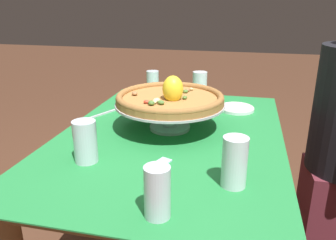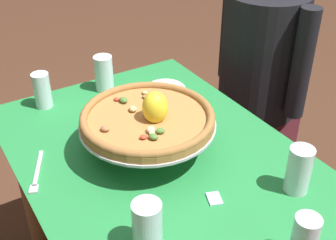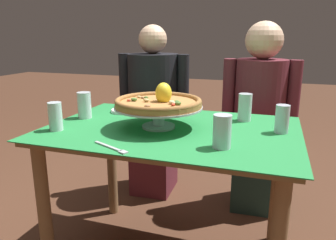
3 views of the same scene
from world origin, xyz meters
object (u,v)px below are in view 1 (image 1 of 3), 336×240
Objects in this scene: sugar_packet at (163,162)px; water_glass_front_right at (85,144)px; pizza at (170,98)px; water_glass_front_left at (153,85)px; side_plate at (237,108)px; dinner_fork at (97,116)px; water_glass_side_right at (157,195)px; water_glass_side_left at (200,87)px; pizza_stand at (170,109)px; water_glass_back_right at (234,164)px.

water_glass_front_right is at bearing -79.55° from sugar_packet.
pizza is at bearing 149.96° from water_glass_front_right.
side_plate is at bearing 72.03° from water_glass_front_left.
side_plate is 0.86× the size of dinner_fork.
water_glass_front_right reaches higher than water_glass_front_left.
dinner_fork reaches higher than sugar_packet.
dinner_fork is at bearing -145.23° from water_glass_side_right.
sugar_packet is (-0.04, 0.23, -0.06)m from water_glass_front_right.
water_glass_front_right is 0.42m from dinner_fork.
sugar_packet is (0.71, -0.01, -0.06)m from water_glass_side_left.
pizza reaches higher than pizza_stand.
pizza_stand is at bearing -153.37° from pizza.
water_glass_front_left is 0.39m from dinner_fork.
water_glass_front_left is at bearing -156.47° from pizza_stand.
sugar_packet is (-0.09, -0.21, -0.06)m from water_glass_back_right.
sugar_packet is (0.71, 0.23, -0.05)m from water_glass_front_left.
water_glass_front_right is (0.33, -0.19, -0.02)m from pizza_stand.
side_plate is at bearing -178.52° from water_glass_back_right.
dinner_fork is at bearing -68.76° from side_plate.
side_plate is (-0.84, 0.14, -0.05)m from water_glass_side_right.
pizza_stand reaches higher than side_plate.
dinner_fork is at bearing -101.92° from pizza.
pizza_stand is 0.55m from water_glass_side_right.
water_glass_side_left is at bearing 173.22° from pizza.
water_glass_side_left reaches higher than dinner_fork.
water_glass_front_left reaches higher than dinner_fork.
pizza_stand is 1.02× the size of pizza.
water_glass_side_left is (-0.80, -0.20, -0.00)m from water_glass_back_right.
sugar_packet is at bearing -168.67° from water_glass_side_right.
pizza is 0.47m from water_glass_front_left.
dinner_fork is at bearing -21.85° from water_glass_front_left.
water_glass_front_left is 0.75m from sugar_packet.
water_glass_back_right reaches higher than water_glass_side_left.
dinner_fork is (-0.61, -0.43, -0.05)m from water_glass_side_right.
water_glass_side_left is at bearing -177.46° from water_glass_side_right.
dinner_fork is (0.22, -0.57, -0.01)m from side_plate.
water_glass_side_left reaches higher than water_glass_side_right.
sugar_packet is (0.28, 0.04, -0.08)m from pizza_stand.
water_glass_side_right is at bearing -9.81° from side_plate.
water_glass_front_right is 0.84× the size of side_plate.
sugar_packet is (-0.26, -0.05, -0.05)m from water_glass_side_right.
dinner_fork is (-0.07, -0.33, -0.08)m from pizza_stand.
pizza is 2.95× the size of water_glass_side_left.
water_glass_front_left is 0.95× the size of water_glass_side_left.
water_glass_side_right is at bearing 9.90° from pizza_stand.
pizza is 0.56m from water_glass_side_right.
pizza is at bearing -171.54° from sugar_packet.
water_glass_side_right is 0.75m from dinner_fork.
pizza is at bearing -170.15° from water_glass_side_right.
pizza is at bearing 26.63° from pizza_stand.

